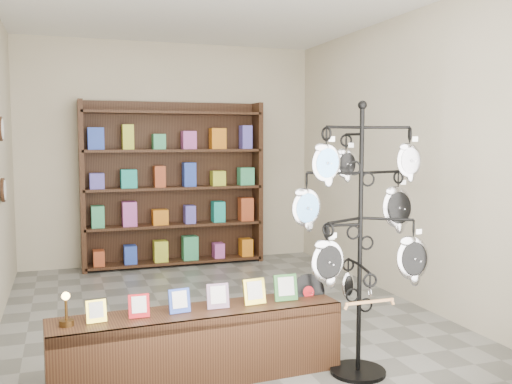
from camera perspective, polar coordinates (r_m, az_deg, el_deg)
ground at (r=5.73m, az=-3.77°, el=-11.96°), size 5.00×5.00×0.00m
room_envelope at (r=5.47m, az=-3.89°, el=6.87°), size 5.00×5.00×5.00m
display_tree at (r=4.12m, az=10.41°, el=-2.63°), size 1.01×0.88×1.97m
front_shelf at (r=4.18m, az=-5.69°, el=-14.95°), size 2.06×0.53×0.72m
back_shelving at (r=7.74m, az=-8.23°, el=0.28°), size 2.42×0.36×2.20m
wall_clocks at (r=6.12m, az=-24.07°, el=2.98°), size 0.03×0.24×0.84m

